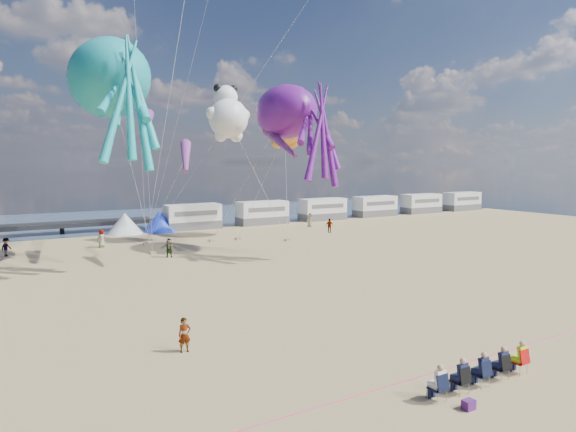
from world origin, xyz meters
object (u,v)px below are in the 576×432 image
object	(u,v)px
beachgoer_0	(102,238)
kite_octopus_teal	(109,78)
spectator_row	(481,368)
kite_panda	(228,118)
kite_octopus_purple	(286,112)
windsock_right	(186,157)
motorhome_2	(323,209)
beachgoer_6	(310,220)
motorhome_1	(262,213)
sandbag_a	(153,253)
sandbag_d	(238,239)
sandbag_e	(146,244)
tent_white	(125,223)
motorhome_0	(193,217)
sandbag_b	(212,241)
motorhome_5	(462,201)
cooler_purple	(469,405)
kite_teddy_orange	(285,125)
tent_blue	(160,221)
beachgoer_3	(330,226)
motorhome_3	(375,206)
windsock_left	(145,125)
motorhome_4	(421,204)
standing_person	(185,335)
windsock_mid	(281,143)
beachgoer_2	(6,247)
beachgoer_4	(169,248)
sandbag_c	(288,240)

from	to	relation	value
beachgoer_0	kite_octopus_teal	bearing A→B (deg)	80.53
spectator_row	kite_panda	world-z (taller)	kite_panda
kite_octopus_purple	windsock_right	xyz separation A→B (m)	(-9.98, -1.35, -4.09)
motorhome_2	beachgoer_6	distance (m)	7.74
motorhome_1	sandbag_a	size ratio (longest dim) A/B	13.20
sandbag_d	sandbag_e	distance (m)	9.25
sandbag_e	tent_white	bearing A→B (deg)	89.13
motorhome_0	sandbag_b	bearing A→B (deg)	-100.34
sandbag_b	windsock_right	xyz separation A→B (m)	(-5.85, -9.12, 8.31)
motorhome_5	sandbag_e	distance (m)	56.36
sandbag_d	kite_octopus_teal	distance (m)	20.12
cooler_purple	kite_panda	xyz separation A→B (m)	(8.33, 36.67, 12.18)
tent_white	beachgoer_0	size ratio (longest dim) A/B	2.40
motorhome_0	kite_teddy_orange	size ratio (longest dim) A/B	0.90
tent_blue	beachgoer_3	distance (m)	19.66
motorhome_3	cooler_purple	bearing A→B (deg)	-127.85
tent_blue	sandbag_a	bearing A→B (deg)	-109.51
beachgoer_0	sandbag_e	world-z (taller)	beachgoer_0
windsock_left	motorhome_0	bearing A→B (deg)	78.78
beachgoer_3	motorhome_1	bearing A→B (deg)	-33.02
tent_white	sandbag_d	bearing A→B (deg)	-49.20
motorhome_3	windsock_right	size ratio (longest dim) A/B	1.41
motorhome_5	sandbag_d	world-z (taller)	motorhome_5
sandbag_b	windsock_right	distance (m)	13.65
kite_panda	beachgoer_0	bearing A→B (deg)	165.51
motorhome_4	standing_person	size ratio (longest dim) A/B	4.42
sandbag_e	windsock_mid	world-z (taller)	windsock_mid
sandbag_b	kite_panda	size ratio (longest dim) A/B	0.07
beachgoer_2	kite_teddy_orange	xyz separation A→B (m)	(26.75, -1.65, 11.22)
motorhome_4	beachgoer_4	size ratio (longest dim) A/B	4.10
motorhome_0	sandbag_d	xyz separation A→B (m)	(1.00, -10.42, -1.39)
motorhome_2	beachgoer_4	world-z (taller)	motorhome_2
motorhome_2	kite_teddy_orange	bearing A→B (deg)	-139.70
beachgoer_3	kite_octopus_teal	bearing A→B (deg)	50.59
kite_octopus_teal	sandbag_b	bearing A→B (deg)	30.43
beachgoer_2	kite_octopus_teal	bearing A→B (deg)	-80.97
motorhome_2	motorhome_3	size ratio (longest dim) A/B	1.00
windsock_right	tent_white	bearing A→B (deg)	111.09
sandbag_d	kite_teddy_orange	bearing A→B (deg)	-0.09
sandbag_d	kite_octopus_purple	distance (m)	14.59
motorhome_1	windsock_right	bearing A→B (deg)	-131.64
beachgoer_2	windsock_left	world-z (taller)	windsock_left
motorhome_5	tent_blue	size ratio (longest dim) A/B	1.65
sandbag_c	kite_teddy_orange	xyz separation A→B (m)	(1.71, 3.38, 11.90)
cooler_purple	kite_teddy_orange	xyz separation A→B (m)	(15.21, 37.20, 11.85)
sandbag_a	cooler_purple	bearing A→B (deg)	-89.11
sandbag_d	sandbag_c	bearing A→B (deg)	-40.40
tent_blue	kite_teddy_orange	world-z (taller)	kite_teddy_orange
standing_person	kite_teddy_orange	xyz separation A→B (m)	(21.37, 27.56, 11.26)
beachgoer_3	kite_octopus_teal	distance (m)	28.29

